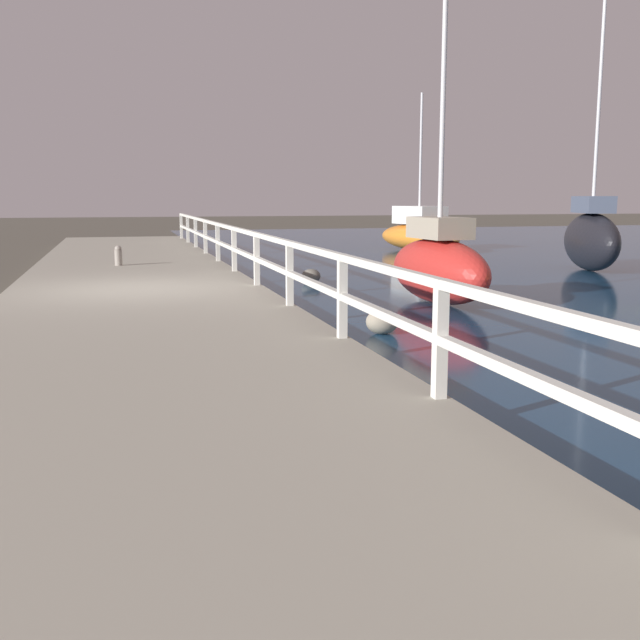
{
  "coord_description": "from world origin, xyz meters",
  "views": [
    {
      "loc": [
        -0.33,
        -13.52,
        1.91
      ],
      "look_at": [
        2.39,
        -3.52,
        0.2
      ],
      "focal_mm": 42.0,
      "sensor_mm": 36.0,
      "label": 1
    }
  ],
  "objects_px": {
    "mooring_bollard": "(118,255)",
    "sailboat_red": "(439,265)",
    "sailboat_black": "(591,237)",
    "sailboat_orange": "(419,233)"
  },
  "relations": [
    {
      "from": "mooring_bollard",
      "to": "sailboat_black",
      "type": "bearing_deg",
      "value": -6.64
    },
    {
      "from": "sailboat_orange",
      "to": "sailboat_red",
      "type": "distance_m",
      "value": 13.36
    },
    {
      "from": "mooring_bollard",
      "to": "sailboat_black",
      "type": "height_order",
      "value": "sailboat_black"
    },
    {
      "from": "mooring_bollard",
      "to": "sailboat_red",
      "type": "height_order",
      "value": "sailboat_red"
    },
    {
      "from": "sailboat_red",
      "to": "sailboat_orange",
      "type": "bearing_deg",
      "value": 64.91
    },
    {
      "from": "sailboat_black",
      "to": "sailboat_orange",
      "type": "bearing_deg",
      "value": 118.2
    },
    {
      "from": "sailboat_red",
      "to": "mooring_bollard",
      "type": "bearing_deg",
      "value": 128.97
    },
    {
      "from": "sailboat_red",
      "to": "sailboat_black",
      "type": "bearing_deg",
      "value": 31.99
    },
    {
      "from": "mooring_bollard",
      "to": "sailboat_red",
      "type": "distance_m",
      "value": 8.14
    },
    {
      "from": "mooring_bollard",
      "to": "sailboat_black",
      "type": "relative_size",
      "value": 0.06
    }
  ]
}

